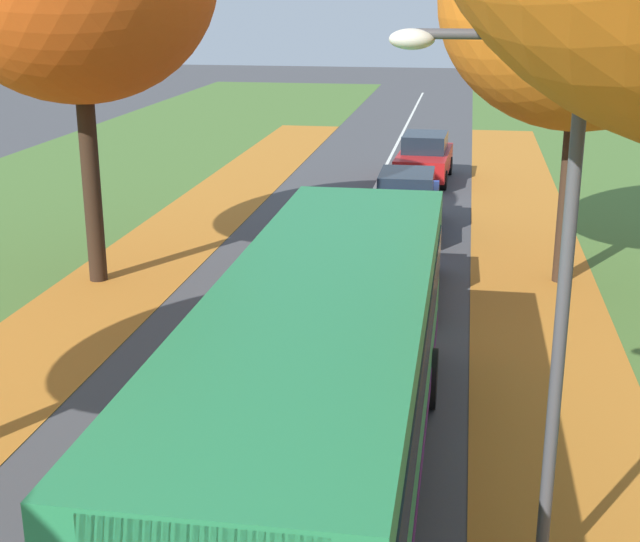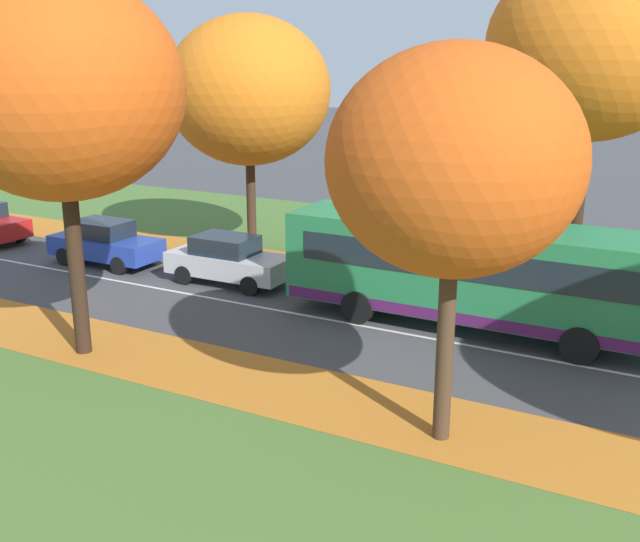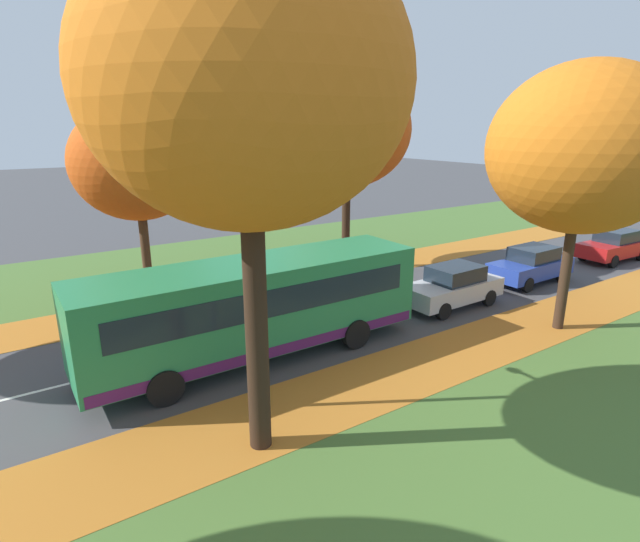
# 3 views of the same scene
# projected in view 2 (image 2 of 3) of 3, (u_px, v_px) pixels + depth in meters

# --- Properties ---
(leaf_litter_left) EXTENTS (2.80, 60.00, 0.00)m
(leaf_litter_left) POSITION_uv_depth(u_px,v_px,m) (268.00, 384.00, 17.38)
(leaf_litter_left) COLOR #B26B23
(leaf_litter_left) RESTS_ON grass_verge_left
(grass_verge_right) EXTENTS (12.00, 90.00, 0.01)m
(grass_verge_right) POSITION_uv_depth(u_px,v_px,m) (322.00, 235.00, 31.78)
(grass_verge_right) COLOR #476B2D
(grass_verge_right) RESTS_ON ground
(leaf_litter_right) EXTENTS (2.80, 60.00, 0.00)m
(leaf_litter_right) POSITION_uv_depth(u_px,v_px,m) (414.00, 282.00, 25.15)
(leaf_litter_right) COLOR #B26B23
(leaf_litter_right) RESTS_ON grass_verge_right
(road_centre_line) EXTENTS (0.12, 80.00, 0.01)m
(road_centre_line) POSITION_uv_depth(u_px,v_px,m) (187.00, 294.00, 24.01)
(road_centre_line) COLOR silver
(road_centre_line) RESTS_ON ground
(tree_left_near) EXTENTS (4.70, 4.70, 7.65)m
(tree_left_near) POSITION_uv_depth(u_px,v_px,m) (454.00, 162.00, 13.48)
(tree_left_near) COLOR #422D1E
(tree_left_near) RESTS_ON ground
(tree_left_mid) EXTENTS (5.90, 5.90, 9.29)m
(tree_left_mid) POSITION_uv_depth(u_px,v_px,m) (59.00, 89.00, 17.47)
(tree_left_mid) COLOR black
(tree_left_mid) RESTS_ON ground
(tree_right_near) EXTENTS (6.04, 6.04, 10.34)m
(tree_right_near) POSITION_uv_depth(u_px,v_px,m) (592.00, 47.00, 21.48)
(tree_right_near) COLOR black
(tree_right_near) RESTS_ON ground
(tree_right_mid) EXTENTS (5.99, 5.99, 8.82)m
(tree_right_mid) POSITION_uv_depth(u_px,v_px,m) (248.00, 91.00, 27.11)
(tree_right_mid) COLOR #382619
(tree_right_mid) RESTS_ON ground
(streetlamp_right) EXTENTS (1.89, 0.28, 6.00)m
(streetlamp_right) POSITION_uv_depth(u_px,v_px,m) (544.00, 187.00, 21.41)
(streetlamp_right) COLOR #47474C
(streetlamp_right) RESTS_ON ground
(bus) EXTENTS (2.68, 10.40, 2.98)m
(bus) POSITION_uv_depth(u_px,v_px,m) (471.00, 269.00, 20.61)
(bus) COLOR #237A47
(bus) RESTS_ON ground
(car_silver_lead) EXTENTS (1.84, 4.23, 1.62)m
(car_silver_lead) POSITION_uv_depth(u_px,v_px,m) (228.00, 260.00, 24.89)
(car_silver_lead) COLOR #B7BABF
(car_silver_lead) RESTS_ON ground
(car_blue_following) EXTENTS (1.82, 4.22, 1.62)m
(car_blue_following) POSITION_uv_depth(u_px,v_px,m) (105.00, 243.00, 27.16)
(car_blue_following) COLOR #233D9E
(car_blue_following) RESTS_ON ground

